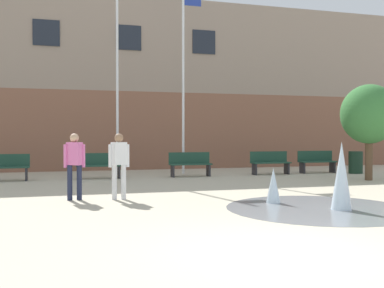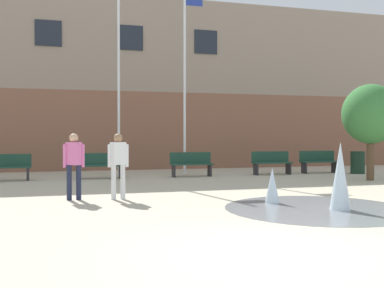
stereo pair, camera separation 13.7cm
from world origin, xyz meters
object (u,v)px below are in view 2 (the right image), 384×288
Objects in this scene: flagpole_left at (119,63)px; street_tree_near_building at (371,114)px; park_bench_near_trashcan at (272,162)px; park_bench_far_right at (319,161)px; park_bench_center at (100,165)px; adult_near_bench at (118,161)px; park_bench_under_left_flagpole at (6,167)px; adult_in_red at (74,161)px; park_bench_under_right_flagpole at (191,164)px; flagpole_right at (185,73)px; trash_can at (358,162)px.

flagpole_left is 2.49× the size of street_tree_near_building.
park_bench_far_right is at bearing 3.44° from park_bench_near_trashcan.
adult_near_bench is (0.08, -5.51, 0.45)m from park_bench_center.
park_bench_under_left_flagpole and park_bench_near_trashcan have the same top height.
flagpole_left reaches higher than adult_in_red.
adult_in_red is at bearing -129.50° from park_bench_under_right_flagpole.
flagpole_right is (3.38, 6.69, 3.13)m from adult_near_bench.
park_bench_center is at bearing 179.43° from park_bench_near_trashcan.
park_bench_under_right_flagpole reaches higher than trash_can.
adult_near_bench reaches higher than park_bench_under_right_flagpole.
trash_can is (10.14, 4.90, -0.48)m from adult_near_bench.
park_bench_center is 4.14m from flagpole_left.
park_bench_far_right is 1.01× the size of adult_near_bench.
park_bench_under_left_flagpole is at bearing -169.58° from flagpole_right.
park_bench_center is at bearing -161.20° from flagpole_right.
park_bench_under_right_flagpole is 5.48m from park_bench_far_right.
trash_can is at bearing -3.42° from park_bench_center.
street_tree_near_building is (-1.29, -2.52, 1.82)m from trash_can.
park_bench_under_right_flagpole is at bearing 175.66° from trash_can.
adult_in_red reaches higher than park_bench_center.
park_bench_near_trashcan is 1.78× the size of trash_can.
park_bench_far_right is 1.53m from trash_can.
park_bench_far_right is 0.21× the size of flagpole_right.
park_bench_under_left_flagpole is 0.21× the size of flagpole_right.
flagpole_left reaches higher than adult_near_bench.
park_bench_far_right is at bearing -171.43° from adult_near_bench.
flagpole_right is (4.41, 6.51, 3.13)m from adult_in_red.
park_bench_near_trashcan is 1.01× the size of adult_near_bench.
flagpole_left is at bearing 152.03° from street_tree_near_building.
park_bench_far_right is 11.19m from adult_in_red.
park_bench_under_left_flagpole is 7.61m from flagpole_right.
park_bench_near_trashcan is 8.56m from adult_near_bench.
adult_near_bench is at bearing -147.53° from park_bench_far_right.
park_bench_under_right_flagpole is (3.37, -0.09, 0.00)m from park_bench_center.
trash_can is at bearing -178.10° from adult_near_bench.
park_bench_near_trashcan is at bearing -112.05° from adult_in_red.
park_bench_far_right is 0.48× the size of street_tree_near_building.
adult_in_red is at bearing -67.54° from park_bench_under_left_flagpole.
street_tree_near_building is (9.88, 2.20, 1.33)m from adult_in_red.
park_bench_center is at bearing 178.44° from park_bench_under_right_flagpole.
flagpole_left is 9.41m from street_tree_near_building.
adult_in_red is 7.56m from flagpole_left.
park_bench_near_trashcan is at bearing -164.34° from adult_near_bench.
adult_in_red reaches higher than trash_can.
adult_near_bench reaches higher than park_bench_under_left_flagpole.
adult_near_bench is at bearing -164.92° from street_tree_near_building.
street_tree_near_building reaches higher than trash_can.
flagpole_left is (0.82, 1.18, 3.88)m from park_bench_center.
street_tree_near_building is at bearing -53.62° from park_bench_near_trashcan.
street_tree_near_building is at bearing 171.19° from adult_near_bench.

